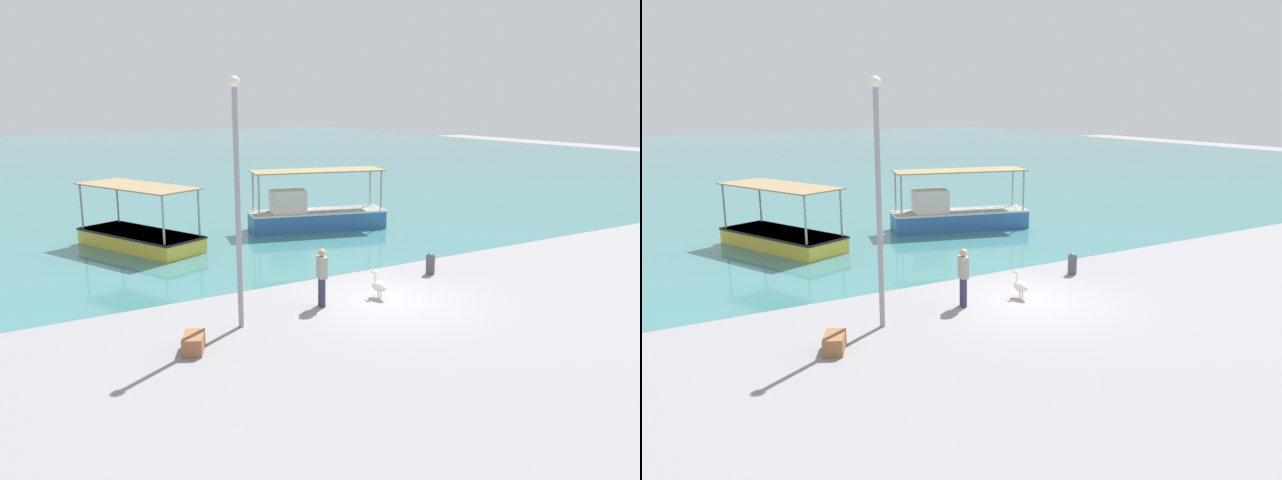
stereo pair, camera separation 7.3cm
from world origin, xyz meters
TOP-DOWN VIEW (x-y plane):
  - ground at (0.00, 0.00)m, footprint 120.00×120.00m
  - harbor_water at (0.00, 48.00)m, footprint 110.00×90.00m
  - fishing_boat_center at (-4.37, 10.33)m, footprint 3.98×5.83m
  - fishing_boat_far_right at (3.31, 9.91)m, footprint 6.34×3.20m
  - pelican at (-0.09, 0.33)m, footprint 0.34×0.81m
  - lamp_post at (-4.56, 0.28)m, footprint 0.28×0.28m
  - mooring_bollard at (2.92, 1.49)m, footprint 0.31×0.31m
  - fisherman_standing at (-1.93, 0.56)m, footprint 0.31×0.44m
  - cargo_crate at (-6.19, -0.64)m, footprint 0.79×0.95m

SIDE VIEW (x-z plane):
  - ground at x=0.00m, z-range 0.00..0.00m
  - harbor_water at x=0.00m, z-range 0.00..0.00m
  - cargo_crate at x=-6.19m, z-range 0.00..0.42m
  - pelican at x=-0.09m, z-range -0.02..0.78m
  - mooring_bollard at x=2.92m, z-range 0.02..0.76m
  - fishing_boat_center at x=-4.37m, z-range -0.74..1.74m
  - fishing_boat_far_right at x=3.31m, z-range -0.64..2.02m
  - fisherman_standing at x=-1.93m, z-range 0.06..1.75m
  - lamp_post at x=-4.56m, z-range 0.36..6.69m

